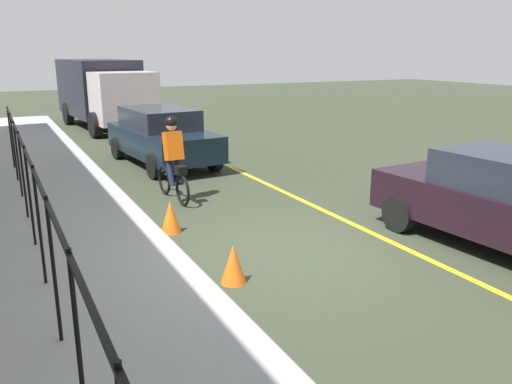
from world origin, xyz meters
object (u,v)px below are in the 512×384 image
at_px(box_truck_background, 104,90).
at_px(traffic_cone_far, 233,264).
at_px(cyclist_lead, 173,159).
at_px(traffic_cone_near, 171,217).
at_px(patrol_sedan, 512,201).
at_px(parked_sedan_rear, 162,136).

relative_size(box_truck_background, traffic_cone_far, 12.27).
bearing_deg(box_truck_background, cyclist_lead, -9.46).
distance_m(cyclist_lead, box_truck_background, 12.04).
bearing_deg(cyclist_lead, traffic_cone_near, 156.06).
bearing_deg(traffic_cone_near, cyclist_lead, -20.36).
bearing_deg(traffic_cone_near, patrol_sedan, -125.53).
relative_size(cyclist_lead, traffic_cone_far, 3.25).
bearing_deg(box_truck_background, parked_sedan_rear, -5.36).
height_order(cyclist_lead, patrol_sedan, cyclist_lead).
relative_size(cyclist_lead, patrol_sedan, 0.40).
bearing_deg(box_truck_background, traffic_cone_far, -10.29).
bearing_deg(patrol_sedan, cyclist_lead, 32.84).
xyz_separation_m(cyclist_lead, parked_sedan_rear, (3.75, -0.89, -0.09)).
bearing_deg(traffic_cone_near, box_truck_background, -6.85).
distance_m(parked_sedan_rear, traffic_cone_far, 8.22).
bearing_deg(cyclist_lead, traffic_cone_far, 168.70).
bearing_deg(patrol_sedan, traffic_cone_far, 74.87).
distance_m(parked_sedan_rear, box_truck_background, 8.27).
height_order(patrol_sedan, traffic_cone_far, patrol_sedan).
xyz_separation_m(traffic_cone_near, traffic_cone_far, (-2.40, -0.12, -0.01)).
bearing_deg(traffic_cone_far, box_truck_background, -5.41).
xyz_separation_m(parked_sedan_rear, box_truck_background, (8.23, -0.07, 0.73)).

